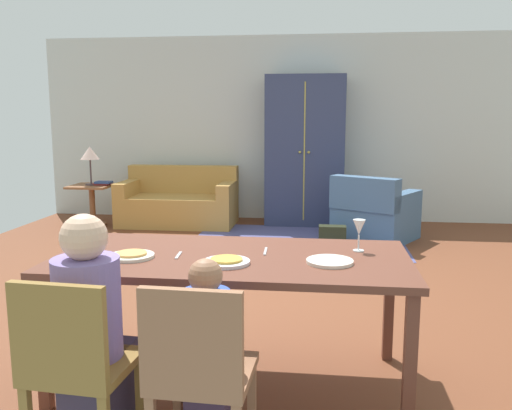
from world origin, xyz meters
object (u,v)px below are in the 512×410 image
at_px(couch, 179,203).
at_px(side_table, 92,199).
at_px(dining_table, 232,266).
at_px(wine_glass, 359,229).
at_px(book_lower, 102,184).
at_px(person_man, 93,340).
at_px(handbag, 332,237).
at_px(plate_near_man, 132,256).
at_px(dining_chair_child, 199,368).
at_px(dining_chair_man, 74,361).
at_px(armchair, 374,215).
at_px(plate_near_child, 227,262).
at_px(armoire, 305,151).
at_px(table_lamp, 90,155).
at_px(book_upper, 104,182).
at_px(plate_near_woman, 330,261).
at_px(person_child, 208,363).

distance_m(couch, side_table, 1.22).
xyz_separation_m(dining_table, wine_glass, (0.71, 0.18, 0.20)).
xyz_separation_m(wine_glass, book_lower, (-3.29, 4.12, -0.30)).
distance_m(person_man, handbag, 4.22).
bearing_deg(plate_near_man, wine_glass, 13.46).
distance_m(dining_chair_child, side_table, 5.79).
height_order(dining_chair_man, couch, dining_chair_man).
distance_m(side_table, book_lower, 0.26).
height_order(person_man, armchair, person_man).
bearing_deg(dining_chair_man, plate_near_child, 50.14).
bearing_deg(plate_near_child, side_table, 121.45).
distance_m(book_lower, handbag, 3.37).
bearing_deg(dining_chair_man, dining_table, 56.75).
xyz_separation_m(person_man, armoire, (0.79, 5.44, 0.54)).
bearing_deg(armoire, wine_glass, -84.29).
height_order(dining_chair_man, table_lamp, table_lamp).
bearing_deg(table_lamp, couch, 12.24).
relative_size(dining_table, couch, 1.22).
distance_m(plate_near_man, book_upper, 4.83).
bearing_deg(dining_table, person_man, -129.19).
height_order(plate_near_man, book_upper, plate_near_man).
distance_m(plate_near_child, side_table, 5.23).
xyz_separation_m(plate_near_child, dining_chair_man, (-0.55, -0.66, -0.28)).
xyz_separation_m(armoire, book_upper, (-2.79, -0.51, -0.43)).
relative_size(dining_chair_man, couch, 0.54).
bearing_deg(dining_chair_man, wine_glass, 38.93).
bearing_deg(plate_near_woman, book_upper, 125.19).
height_order(armchair, handbag, armchair).
xyz_separation_m(dining_chair_man, couch, (-0.99, 5.37, -0.19)).
xyz_separation_m(couch, book_upper, (-1.01, -0.26, 0.32)).
height_order(plate_near_woman, dining_chair_child, dining_chair_child).
xyz_separation_m(dining_table, armchair, (1.15, 3.83, -0.38)).
bearing_deg(couch, plate_near_woman, -65.83).
bearing_deg(wine_glass, table_lamp, 130.00).
xyz_separation_m(couch, armchair, (2.69, -0.70, 0.01)).
bearing_deg(person_child, plate_near_man, 134.81).
bearing_deg(table_lamp, side_table, 0.00).
bearing_deg(armoire, plate_near_man, -99.20).
distance_m(armoire, book_lower, 2.91).
bearing_deg(armchair, dining_table, -106.77).
bearing_deg(couch, person_man, -79.16).
xyz_separation_m(dining_chair_man, armoire, (0.80, 5.62, 0.56)).
distance_m(table_lamp, book_lower, 0.44).
bearing_deg(person_child, table_lamp, 118.88).
height_order(person_man, person_child, person_man).
bearing_deg(book_lower, table_lamp, -170.02).
xyz_separation_m(dining_chair_man, armchair, (1.70, 4.66, -0.17)).
bearing_deg(person_child, armchair, 75.62).
relative_size(couch, armchair, 1.38).
relative_size(plate_near_woman, dining_chair_man, 0.29).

